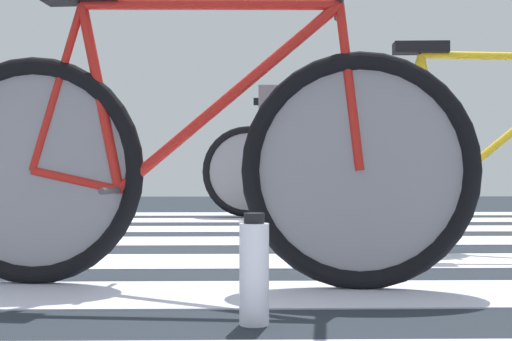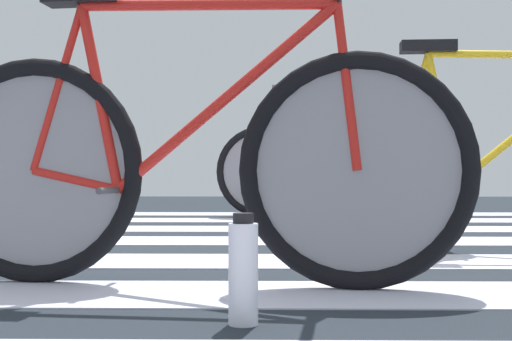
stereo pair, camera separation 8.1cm
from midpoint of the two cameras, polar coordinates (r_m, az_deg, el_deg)
ground at (r=3.00m, az=0.96°, el=-7.08°), size 18.00×14.00×0.02m
crosswalk_markings at (r=3.12m, az=0.97°, el=-6.61°), size 5.43×5.75×0.00m
bicycle_1_of_3 at (r=2.11m, az=-4.52°, el=0.74°), size 1.73×0.52×0.93m
bicycle_2_of_3 at (r=3.21m, az=20.95°, el=0.45°), size 1.74×0.52×0.93m
bicycle_3_of_3 at (r=5.37m, az=6.37°, el=0.20°), size 1.74×0.52×0.93m
cyclist_3_of_3 at (r=5.37m, az=3.05°, el=3.09°), size 0.32×0.42×1.01m
water_bottle at (r=1.60m, az=0.41°, el=-8.40°), size 0.07×0.07×0.26m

